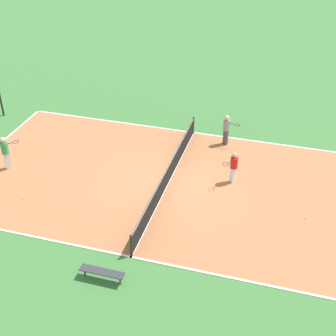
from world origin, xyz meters
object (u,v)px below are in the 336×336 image
at_px(player_coach_red, 234,166).
at_px(player_baseline_gray, 226,128).
at_px(tennis_net, 168,174).
at_px(bench, 102,272).
at_px(tennis_ball_midcourt, 306,218).
at_px(tennis_ball_left_sideline, 30,132).
at_px(tennis_ball_far_baseline, 24,198).
at_px(player_far_green, 5,151).

bearing_deg(player_coach_red, player_baseline_gray, -130.37).
bearing_deg(tennis_net, bench, 174.80).
bearing_deg(tennis_ball_midcourt, tennis_ball_left_sideline, 77.01).
bearing_deg(tennis_ball_left_sideline, bench, -138.02).
xyz_separation_m(player_baseline_gray, tennis_ball_far_baseline, (-7.62, 8.11, -0.98)).
bearing_deg(tennis_net, player_coach_red, -71.82).
bearing_deg(player_far_green, tennis_ball_far_baseline, -91.83).
xyz_separation_m(player_far_green, tennis_ball_left_sideline, (3.69, 0.91, -1.02)).
height_order(tennis_net, player_baseline_gray, player_baseline_gray).
relative_size(bench, player_far_green, 0.95).
bearing_deg(tennis_ball_midcourt, tennis_ball_far_baseline, 99.73).
distance_m(bench, tennis_ball_far_baseline, 6.59).
distance_m(player_far_green, player_baseline_gray, 11.60).
xyz_separation_m(player_baseline_gray, tennis_ball_midcourt, (-5.44, -4.56, -0.98)).
xyz_separation_m(player_coach_red, tennis_ball_left_sideline, (1.71, 12.09, -0.91)).
height_order(tennis_ball_left_sideline, tennis_ball_midcourt, same).
height_order(player_coach_red, tennis_ball_far_baseline, player_coach_red).
distance_m(player_coach_red, tennis_ball_left_sideline, 12.25).
relative_size(bench, tennis_ball_midcourt, 25.41).
bearing_deg(player_baseline_gray, player_far_green, -139.15).
bearing_deg(tennis_ball_left_sideline, tennis_ball_midcourt, -102.99).
distance_m(tennis_ball_left_sideline, tennis_ball_midcourt, 16.08).
relative_size(bench, tennis_ball_left_sideline, 25.41).
height_order(player_baseline_gray, tennis_ball_far_baseline, player_baseline_gray).
xyz_separation_m(player_coach_red, player_baseline_gray, (3.54, 0.99, 0.07)).
distance_m(player_far_green, player_coach_red, 11.36).
bearing_deg(player_coach_red, tennis_ball_far_baseline, -31.82).
relative_size(player_far_green, tennis_ball_midcourt, 26.63).
bearing_deg(tennis_ball_midcourt, bench, 128.97).
xyz_separation_m(player_far_green, tennis_ball_midcourt, (0.08, -14.76, -1.02)).
height_order(tennis_net, tennis_ball_far_baseline, tennis_net).
bearing_deg(tennis_ball_far_baseline, bench, -123.53).
bearing_deg(player_far_green, tennis_ball_left_sideline, 57.14).
bearing_deg(tennis_ball_far_baseline, tennis_ball_midcourt, -80.27).
bearing_deg(player_far_green, bench, -83.80).
relative_size(tennis_ball_left_sideline, tennis_ball_far_baseline, 1.00).
bearing_deg(player_baseline_gray, tennis_ball_far_baseline, -124.38).
relative_size(tennis_net, tennis_ball_left_sideline, 154.60).
xyz_separation_m(bench, player_far_green, (5.74, 7.57, 0.68)).
relative_size(player_baseline_gray, tennis_ball_left_sideline, 25.78).
relative_size(tennis_net, player_far_green, 5.80).
distance_m(tennis_net, player_baseline_gray, 4.98).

